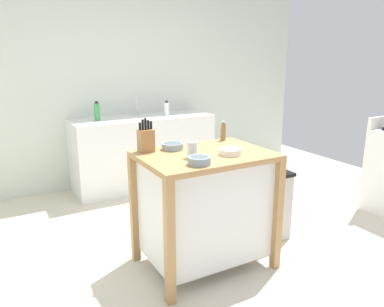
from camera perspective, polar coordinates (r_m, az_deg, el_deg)
ground_plane at (r=3.17m, az=3.15°, el=-16.15°), size 6.62×6.62×0.00m
wall_back at (r=4.88m, az=-11.82°, el=10.65°), size 5.62×0.10×2.60m
kitchen_island at (r=2.93m, az=1.93°, el=-7.63°), size 0.97×0.70×0.92m
knife_block at (r=2.83m, az=-7.00°, el=2.09°), size 0.11×0.09×0.25m
bowl_stoneware_deep at (r=2.76m, az=5.83°, el=0.32°), size 0.16×0.16×0.05m
bowl_ceramic_wide at (r=2.90m, az=-2.96°, el=1.14°), size 0.17×0.17×0.05m
bowl_ceramic_small at (r=2.50m, az=1.10°, el=-1.06°), size 0.16×0.16×0.05m
drinking_cup at (r=2.65m, az=0.03°, el=0.54°), size 0.07×0.07×0.12m
pepper_grinder at (r=3.21m, az=4.76°, el=3.41°), size 0.04×0.04×0.17m
trash_bin at (r=3.48m, az=11.46°, el=-7.69°), size 0.36×0.28×0.63m
sink_counter at (r=4.77m, az=-7.36°, el=0.31°), size 1.74×0.60×0.88m
sink_faucet at (r=4.79m, az=-8.21°, el=7.04°), size 0.02×0.02×0.22m
bottle_dish_soap at (r=4.51m, az=-14.22°, el=6.18°), size 0.06×0.06×0.22m
bottle_spray_cleaner at (r=4.78m, az=-3.88°, el=6.82°), size 0.06×0.06×0.18m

